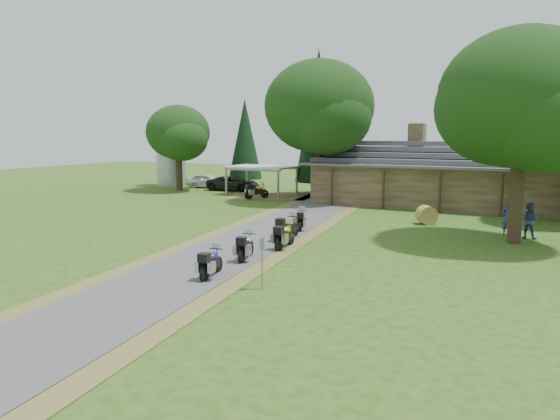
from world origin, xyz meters
The scene contains 22 objects.
ground centered at (0.00, 0.00, 0.00)m, with size 120.00×120.00×0.00m, color #254814.
driveway centered at (-0.50, 4.00, 0.00)m, with size 46.00×46.00×0.00m, color #454547.
lodge centered at (6.00, 24.00, 2.45)m, with size 21.40×9.40×4.90m, color brown, non-canonical shape.
silo centered at (-22.54, 26.16, 3.02)m, with size 2.98×2.98×6.05m, color gray.
carport centered at (-10.16, 23.19, 1.27)m, with size 5.87×3.91×2.54m, color silver, non-canonical shape.
car_white_sedan centered at (-17.94, 25.93, 0.88)m, with size 5.28×2.23×1.76m, color silver.
car_dark_suv centered at (-14.17, 24.88, 1.05)m, with size 5.50×2.34×2.11m, color black.
motorcycle_row_a centered at (1.62, -1.82, 0.62)m, with size 1.80×0.59×1.23m, color navy, non-canonical shape.
motorcycle_row_b centered at (1.32, 1.29, 0.65)m, with size 1.89×0.62×1.29m, color #B4B8BC, non-canonical shape.
motorcycle_row_c centered at (1.74, 4.22, 0.66)m, with size 1.92×0.63×1.31m, color gold, non-canonical shape.
motorcycle_row_d centered at (0.97, 6.10, 0.70)m, with size 2.03×0.66×1.39m, color #B52406, non-canonical shape.
motorcycle_row_e centered at (0.35, 9.04, 0.62)m, with size 1.81×0.59×1.24m, color black, non-canonical shape.
motorcycle_carport_a centered at (-9.08, 20.41, 0.70)m, with size 2.04×0.66×1.39m, color gold, non-canonical shape.
person_a centered at (10.97, 12.74, 1.08)m, with size 0.61×0.44×2.15m, color navy.
person_b centered at (12.04, 12.22, 1.12)m, with size 0.63×0.46×2.23m, color navy.
hay_bale centered at (6.30, 14.26, 0.56)m, with size 1.12×1.12×1.02m, color #A68A3C.
sign_post centered at (4.20, -2.41, 0.95)m, with size 0.34×0.06×1.89m, color gray, non-canonical shape.
oak_lodge_left centered at (-3.77, 21.04, 6.07)m, with size 8.58×8.58×12.13m, color black, non-canonical shape.
oak_driveway centered at (11.48, 10.57, 5.79)m, with size 8.09×8.09×11.58m, color black, non-canonical shape.
oak_silo centered at (-18.89, 22.74, 4.44)m, with size 5.98×5.98×8.87m, color black, non-canonical shape.
cedar_near centered at (-6.08, 26.24, 6.38)m, with size 4.12×4.12×12.76m, color black.
cedar_far centered at (-14.74, 28.02, 4.39)m, with size 3.35×3.35×8.78m, color black.
Camera 1 is at (13.39, -18.82, 5.58)m, focal length 35.00 mm.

